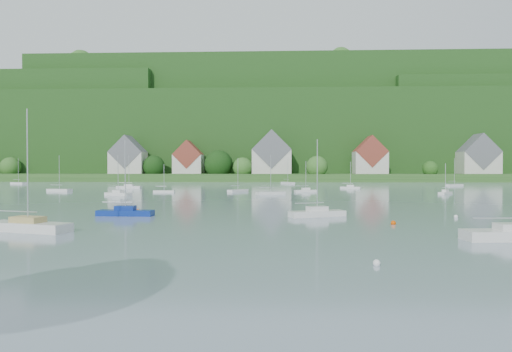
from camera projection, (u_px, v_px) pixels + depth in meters
The scene contains 15 objects.
far_shore_strip at pixel (261, 177), 206.32m from camera, with size 600.00×60.00×3.00m, color #264E1D.
forested_ridge at pixel (265, 138), 274.43m from camera, with size 620.00×181.22×69.89m.
village_building_0 at pixel (128, 158), 195.51m from camera, with size 14.00×10.40×16.00m.
village_building_1 at pixel (188, 160), 196.47m from camera, with size 12.00×9.36×14.00m.
village_building_2 at pixel (272, 156), 193.97m from camera, with size 16.00×11.44×18.00m.
village_building_3 at pixel (370, 158), 190.31m from camera, with size 13.00×10.40×15.50m.
village_building_4 at pixel (478, 158), 192.41m from camera, with size 15.00×10.40×16.50m.
near_sailboat_1 at pixel (125, 212), 52.93m from camera, with size 6.38×2.03×8.51m.
near_sailboat_2 at pixel (28, 225), 39.85m from camera, with size 8.03×4.25×10.44m.
near_sailboat_3 at pixel (317, 212), 52.05m from camera, with size 6.57×4.01×8.59m.
mooring_buoy_1 at pixel (377, 265), 26.02m from camera, with size 0.42×0.42×0.42m, color white.
mooring_buoy_2 at pixel (393, 224), 44.80m from camera, with size 0.48×0.48×0.48m, color #E74800.
mooring_buoy_3 at pixel (138, 212), 57.54m from camera, with size 0.49×0.49×0.49m, color #E74800.
mooring_buoy_4 at pixel (456, 218), 50.66m from camera, with size 0.43×0.43×0.43m, color white.
far_sailboat_cluster at pixel (272, 187), 123.56m from camera, with size 184.82×72.80×8.74m.
Camera 1 is at (6.65, -6.19, 5.42)m, focal length 32.85 mm.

